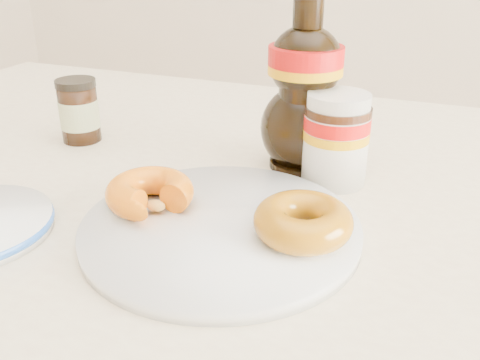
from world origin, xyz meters
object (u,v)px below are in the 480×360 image
(donut_whole, at_px, (303,221))
(syrup_bottle, at_px, (304,87))
(dining_table, at_px, (260,272))
(nutella_jar, at_px, (336,135))
(plate, at_px, (221,228))
(donut_bitten, at_px, (150,193))
(dark_jar, at_px, (79,111))

(donut_whole, xyz_separation_m, syrup_bottle, (-0.05, 0.18, 0.07))
(dining_table, relative_size, nutella_jar, 13.60)
(donut_whole, height_order, syrup_bottle, syrup_bottle)
(donut_whole, distance_m, syrup_bottle, 0.20)
(dining_table, xyz_separation_m, plate, (-0.02, -0.07, 0.09))
(donut_bitten, xyz_separation_m, nutella_jar, (0.15, 0.15, 0.03))
(syrup_bottle, bearing_deg, plate, -98.14)
(dining_table, bearing_deg, donut_bitten, -145.72)
(dark_jar, bearing_deg, syrup_bottle, 4.38)
(dining_table, height_order, plate, plate)
(dining_table, bearing_deg, donut_whole, -46.43)
(syrup_bottle, relative_size, dark_jar, 2.33)
(donut_bitten, height_order, nutella_jar, nutella_jar)
(donut_whole, xyz_separation_m, dark_jar, (-0.35, 0.16, 0.01))
(donut_bitten, relative_size, nutella_jar, 0.84)
(dark_jar, bearing_deg, donut_bitten, -38.35)
(plate, distance_m, nutella_jar, 0.18)
(dining_table, relative_size, donut_bitten, 16.17)
(donut_whole, relative_size, nutella_jar, 0.86)
(dining_table, xyz_separation_m, donut_bitten, (-0.09, -0.06, 0.11))
(dining_table, distance_m, donut_bitten, 0.16)
(plate, height_order, nutella_jar, nutella_jar)
(donut_bitten, height_order, donut_whole, donut_whole)
(plate, bearing_deg, dining_table, 76.45)
(plate, bearing_deg, donut_bitten, 176.79)
(dining_table, height_order, donut_bitten, donut_bitten)
(nutella_jar, bearing_deg, plate, -114.95)
(syrup_bottle, height_order, dark_jar, syrup_bottle)
(plate, xyz_separation_m, dark_jar, (-0.28, 0.16, 0.03))
(dining_table, height_order, donut_whole, donut_whole)
(plate, distance_m, donut_whole, 0.08)
(donut_bitten, relative_size, donut_whole, 0.98)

